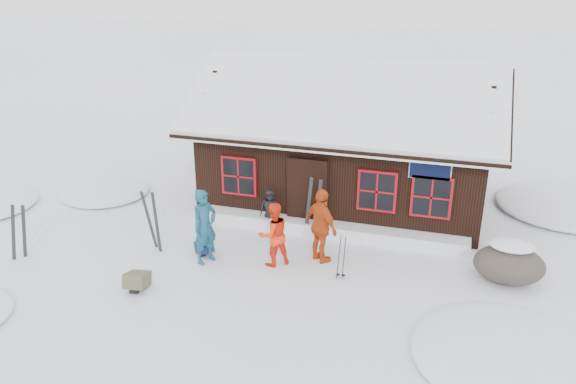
% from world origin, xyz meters
% --- Properties ---
extents(ground, '(120.00, 120.00, 0.00)m').
position_xyz_m(ground, '(0.00, 0.00, 0.00)').
color(ground, white).
rests_on(ground, ground).
extents(mountain_hut, '(8.90, 6.09, 4.42)m').
position_xyz_m(mountain_hut, '(1.50, 4.98, 1.58)').
color(mountain_hut, black).
rests_on(mountain_hut, ground).
extents(snow_drift, '(7.60, 0.60, 0.35)m').
position_xyz_m(snow_drift, '(1.50, 2.25, 0.17)').
color(snow_drift, white).
rests_on(snow_drift, ground).
extents(snow_mounds, '(20.60, 13.20, 0.48)m').
position_xyz_m(snow_mounds, '(1.65, 1.86, 0.00)').
color(snow_mounds, white).
rests_on(snow_mounds, ground).
extents(skier_teal, '(0.70, 0.82, 1.90)m').
position_xyz_m(skier_teal, '(-0.99, -0.13, 0.95)').
color(skier_teal, navy).
rests_on(skier_teal, ground).
extents(skier_orange_left, '(1.00, 0.99, 1.63)m').
position_xyz_m(skier_orange_left, '(0.66, 0.23, 0.81)').
color(skier_orange_left, red).
rests_on(skier_orange_left, ground).
extents(skier_orange_right, '(1.17, 1.06, 1.91)m').
position_xyz_m(skier_orange_right, '(1.72, 0.72, 0.96)').
color(skier_orange_right, '#C14413').
rests_on(skier_orange_right, ground).
extents(skier_crouched, '(0.62, 0.47, 1.14)m').
position_xyz_m(skier_crouched, '(-0.11, 2.20, 0.57)').
color(skier_crouched, black).
rests_on(skier_crouched, ground).
extents(boulder, '(1.60, 1.20, 0.93)m').
position_xyz_m(boulder, '(6.13, 1.05, 0.47)').
color(boulder, '#4B443C').
rests_on(boulder, ground).
extents(ski_pair_left, '(0.45, 0.30, 1.50)m').
position_xyz_m(ski_pair_left, '(-5.50, -1.33, 0.70)').
color(ski_pair_left, black).
rests_on(ski_pair_left, ground).
extents(ski_pair_mid, '(0.58, 0.24, 1.62)m').
position_xyz_m(ski_pair_mid, '(-2.58, 0.12, 0.76)').
color(ski_pair_mid, black).
rests_on(ski_pair_mid, ground).
extents(ski_pair_right, '(0.51, 0.13, 1.72)m').
position_xyz_m(ski_pair_right, '(1.18, 2.08, 0.81)').
color(ski_pair_right, black).
rests_on(ski_pair_right, ground).
extents(ski_poles, '(0.21, 0.10, 1.15)m').
position_xyz_m(ski_poles, '(2.38, 0.05, 0.53)').
color(ski_poles, black).
rests_on(ski_poles, ground).
extents(backpack_blue, '(0.63, 0.64, 0.28)m').
position_xyz_m(backpack_blue, '(-1.20, 0.19, 0.14)').
color(backpack_blue, '#12284E').
rests_on(backpack_blue, ground).
extents(backpack_olive, '(0.55, 0.68, 0.33)m').
position_xyz_m(backpack_olive, '(-1.93, -1.80, 0.16)').
color(backpack_olive, '#515039').
rests_on(backpack_olive, ground).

